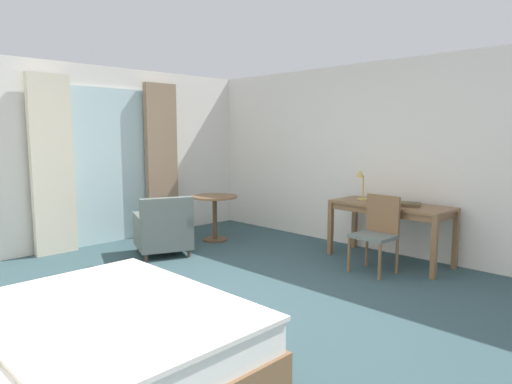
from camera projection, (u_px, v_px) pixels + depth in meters
The scene contains 13 objects.
ground at pixel (226, 313), 4.28m from camera, with size 6.48×7.12×0.10m, color #334C51.
wall_back at pixel (72, 157), 6.43m from camera, with size 6.08×0.12×2.60m, color silver.
wall_right at pixel (390, 158), 6.19m from camera, with size 0.12×6.72×2.60m, color silver.
balcony_glass_door at pixel (109, 166), 6.75m from camera, with size 1.27×0.02×2.29m, color silver.
curtain_panel_left at pixel (52, 165), 6.07m from camera, with size 0.55×0.10×2.41m, color beige.
curtain_panel_right at pixel (162, 160), 7.27m from camera, with size 0.55×0.10×2.41m, color #897056.
bed at pixel (45, 367), 2.65m from camera, with size 2.23×1.90×0.95m.
writing_desk at pixel (390, 210), 5.76m from camera, with size 0.66×1.51×0.75m.
desk_chair at pixel (377, 229), 5.35m from camera, with size 0.42×0.47×0.91m.
desk_lamp at pixel (361, 179), 6.05m from camera, with size 0.17×0.16×0.41m.
closed_book at pixel (408, 204), 5.56m from camera, with size 0.25×0.29×0.04m, color brown.
armchair_by_window at pixel (163, 231), 6.11m from camera, with size 0.90×0.92×0.81m.
round_cafe_table at pixel (215, 207), 6.92m from camera, with size 0.69×0.69×0.69m.
Camera 1 is at (-2.69, -3.11, 1.63)m, focal length 31.85 mm.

